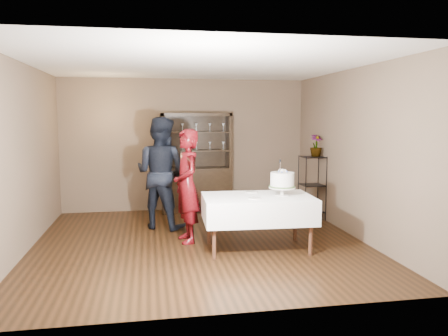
% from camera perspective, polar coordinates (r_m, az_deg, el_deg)
% --- Properties ---
extents(floor, '(5.00, 5.00, 0.00)m').
position_cam_1_polar(floor, '(6.85, -3.18, -9.66)').
color(floor, black).
rests_on(floor, ground).
extents(ceiling, '(5.00, 5.00, 0.00)m').
position_cam_1_polar(ceiling, '(6.62, -3.34, 13.38)').
color(ceiling, white).
rests_on(ceiling, back_wall).
extents(back_wall, '(5.00, 0.02, 2.70)m').
position_cam_1_polar(back_wall, '(9.08, -5.10, 3.03)').
color(back_wall, brown).
rests_on(back_wall, floor).
extents(wall_left, '(0.02, 5.00, 2.70)m').
position_cam_1_polar(wall_left, '(6.78, -24.74, 1.18)').
color(wall_left, brown).
rests_on(wall_left, floor).
extents(wall_right, '(0.02, 5.00, 2.70)m').
position_cam_1_polar(wall_right, '(7.32, 16.57, 1.89)').
color(wall_right, brown).
rests_on(wall_right, floor).
extents(china_hutch, '(1.40, 0.48, 2.00)m').
position_cam_1_polar(china_hutch, '(8.92, -3.64, -1.45)').
color(china_hutch, black).
rests_on(china_hutch, floor).
extents(plant_etagere, '(0.42, 0.42, 1.20)m').
position_cam_1_polar(plant_etagere, '(8.41, 11.43, -2.17)').
color(plant_etagere, black).
rests_on(plant_etagere, floor).
extents(cake_table, '(1.62, 1.04, 0.79)m').
position_cam_1_polar(cake_table, '(6.38, 4.43, -5.31)').
color(cake_table, white).
rests_on(cake_table, floor).
extents(woman, '(0.52, 0.70, 1.75)m').
position_cam_1_polar(woman, '(6.73, -4.86, -2.34)').
color(woman, '#340409').
rests_on(woman, floor).
extents(man, '(1.18, 1.11, 1.93)m').
position_cam_1_polar(man, '(7.64, -8.29, -0.62)').
color(man, black).
rests_on(man, floor).
extents(cake, '(0.43, 0.43, 0.53)m').
position_cam_1_polar(cake, '(6.40, 7.61, -1.69)').
color(cake, silver).
rests_on(cake, cake_table).
extents(plate_near, '(0.24, 0.24, 0.01)m').
position_cam_1_polar(plate_near, '(6.13, 4.02, -3.97)').
color(plate_near, silver).
rests_on(plate_near, cake_table).
extents(plate_far, '(0.24, 0.24, 0.01)m').
position_cam_1_polar(plate_far, '(6.64, 3.59, -3.13)').
color(plate_far, silver).
rests_on(plate_far, cake_table).
extents(potted_plant, '(0.27, 0.27, 0.41)m').
position_cam_1_polar(potted_plant, '(8.32, 11.92, 2.88)').
color(potted_plant, '#436731').
rests_on(potted_plant, plant_etagere).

